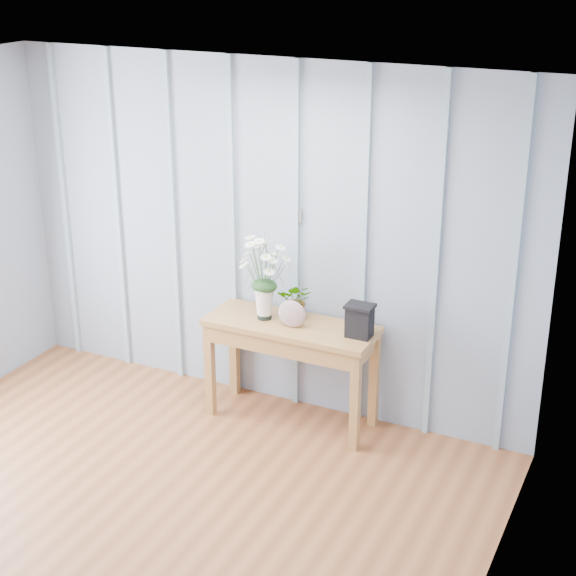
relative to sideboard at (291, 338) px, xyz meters
The scene contains 7 objects.
ground 2.12m from the sideboard, 99.32° to the right, with size 4.50×4.50×0.00m, color brown.
room_shell 1.76m from the sideboard, 106.86° to the right, with size 4.00×4.50×2.50m.
sideboard is the anchor object (origin of this frame).
daisy_vase 0.55m from the sideboard, behind, with size 0.45×0.34×0.63m.
spider_plant 0.27m from the sideboard, 96.73° to the left, with size 0.24×0.21×0.27m, color #173918.
felt_disc_vessel 0.22m from the sideboard, 59.58° to the right, with size 0.20×0.06×0.20m, color #7D4456.
carved_box 0.55m from the sideboard, ahead, with size 0.19×0.15×0.23m.
Camera 1 is at (2.69, -3.00, 3.22)m, focal length 55.00 mm.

